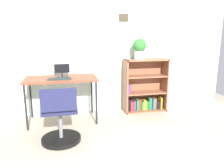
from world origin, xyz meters
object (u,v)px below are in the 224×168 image
Objects in this scene: office_chair at (60,118)px; potted_plant_on_shelf at (140,48)px; desk at (61,81)px; bookshelf_low at (144,88)px; monitor at (62,71)px; keyboard at (59,79)px.

potted_plant_on_shelf is (1.39, 0.91, 0.82)m from office_chair.
bookshelf_low is at bearing 7.91° from desk.
office_chair is 0.80× the size of bookshelf_low.
monitor reaches higher than office_chair.
desk is 1.45m from potted_plant_on_shelf.
desk is at bearing 87.78° from office_chair.
monitor is 0.25× the size of bookshelf_low.
keyboard is 1.47m from potted_plant_on_shelf.
desk is 1.44× the size of office_chair.
office_chair is (-0.00, -0.64, -0.39)m from keyboard.
bookshelf_low is (1.49, 0.21, -0.25)m from desk.
office_chair is at bearing -90.43° from keyboard.
monitor is (0.02, 0.04, 0.15)m from desk.
desk is 0.14m from keyboard.
office_chair reaches higher than desk.
monitor is 1.38m from potted_plant_on_shelf.
monitor reaches higher than keyboard.
bookshelf_low is (1.52, 0.97, 0.08)m from office_chair.
keyboard is 0.97× the size of potted_plant_on_shelf.
office_chair is at bearing -93.54° from monitor.
monitor is 0.66× the size of potted_plant_on_shelf.
bookshelf_low is (1.51, 0.33, -0.31)m from keyboard.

